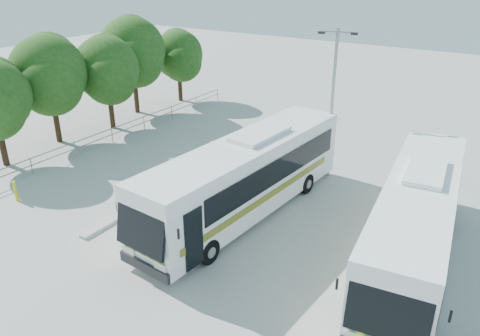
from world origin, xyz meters
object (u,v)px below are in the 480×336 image
Objects in this scene: tree_far_b at (49,73)px; lamppost at (332,98)px; coach_adjacent at (416,220)px; tree_far_c at (107,69)px; coach_main at (246,176)px; tree_far_d at (133,51)px; bollard at (15,191)px; tree_far_e at (179,55)px.

lamppost reaches higher than tree_far_b.
lamppost is at bearing 129.55° from coach_adjacent.
coach_main is at bearing -20.13° from tree_far_c.
tree_far_d reaches higher than bollard.
tree_far_b is 0.53× the size of coach_main.
coach_main is at bearing 175.71° from coach_adjacent.
lamppost reaches higher than coach_adjacent.
tree_far_d is (-0.30, 7.60, 0.25)m from tree_far_b.
tree_far_b is at bearing 176.70° from lamppost.
tree_far_e is at bearing 143.08° from coach_adjacent.
lamppost is at bearing 80.83° from coach_main.
tree_far_c is 8.22m from tree_far_e.
bollard is at bearing -68.00° from tree_far_c.
bollard is at bearing -69.07° from tree_far_d.
tree_far_e reaches higher than bollard.
tree_far_b is 17.57m from lamppost.
tree_far_d is 6.91× the size of bollard.
tree_far_c is 15.66m from coach_main.
tree_far_d reaches higher than coach_main.
tree_far_e is 19.55m from bollard.
tree_far_b is 6.56× the size of bollard.
coach_adjacent is at bearing 16.92° from bollard.
lamppost is at bearing 2.93° from tree_far_c.
coach_main is at bearing 26.46° from bollard.
tree_far_e is (0.68, 4.50, -0.93)m from tree_far_d.
tree_far_c reaches higher than coach_adjacent.
coach_main is 6.78m from lamppost.
lamppost reaches higher than coach_main.
coach_main is at bearing -5.30° from tree_far_b.
coach_main is 11.61m from bollard.
tree_far_c is 0.88× the size of tree_far_d.
tree_far_b is 12.13m from tree_far_e.
tree_far_c reaches higher than tree_far_e.
tree_far_d reaches higher than tree_far_c.
tree_far_b is 4.01m from tree_far_c.
coach_adjacent is at bearing 6.66° from coach_main.
lamppost is (16.03, 0.82, 0.15)m from tree_far_c.
tree_far_b is 23.19m from coach_adjacent.
tree_far_c is at bearing 164.04° from lamppost.
tree_far_d is at bearing 92.23° from tree_far_b.
lamppost reaches higher than bollard.
tree_far_d is at bearing 110.93° from bollard.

